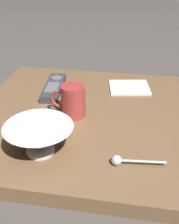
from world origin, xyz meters
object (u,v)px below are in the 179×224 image
Objects in this scene: folded_napkin at (129,87)px; tv_remote_near at (54,87)px; coffee_mug at (73,101)px; teaspoon at (122,160)px; cereal_bowl at (39,137)px.

tv_remote_near is at bearing 14.47° from folded_napkin.
tv_remote_near is at bearing -56.11° from coffee_mug.
teaspoon is 0.80× the size of folded_napkin.
tv_remote_near is at bearing -79.63° from cereal_bowl.
coffee_mug reaches higher than teaspoon.
folded_napkin is at bearing -115.47° from cereal_bowl.
teaspoon is at bearing 91.00° from folded_napkin.
coffee_mug is at bearing 123.89° from tv_remote_near.
coffee_mug is 0.18m from tv_remote_near.
cereal_bowl is 1.08× the size of folded_napkin.
teaspoon is at bearing 175.76° from cereal_bowl.
cereal_bowl is 1.59× the size of coffee_mug.
tv_remote_near is (0.10, -0.15, -0.04)m from coffee_mug.
cereal_bowl is at bearing 100.37° from tv_remote_near.
folded_napkin is (0.01, -0.42, -0.01)m from teaspoon.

